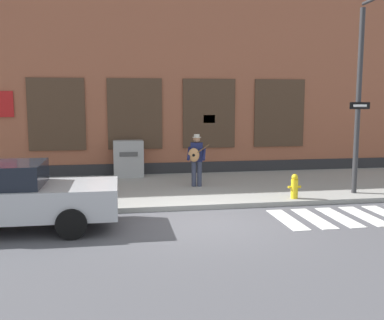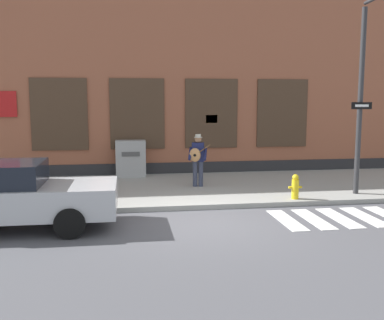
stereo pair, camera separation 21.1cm
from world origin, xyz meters
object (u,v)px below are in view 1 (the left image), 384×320
Objects in this scene: traffic_light at (378,60)px; utility_box at (129,159)px; red_car at (11,197)px; busker at (196,157)px; fire_hydrant at (294,186)px.

traffic_light is 4.25× the size of utility_box.
busker is at bearing 36.61° from red_car.
red_car is 6.43m from utility_box.
red_car is at bearing -115.50° from utility_box.
busker reaches higher than red_car.
busker is 3.04m from utility_box.
fire_hydrant is at bearing -41.94° from busker.
traffic_light reaches higher than fire_hydrant.
utility_box is (2.77, 5.80, 0.02)m from red_car.
traffic_light is at bearing -17.64° from fire_hydrant.
traffic_light reaches higher than utility_box.
red_car is at bearing -175.08° from traffic_light.
utility_box is (-6.49, 5.01, -3.15)m from traffic_light.
fire_hydrant is (7.28, 1.42, -0.29)m from red_car.
busker reaches higher than fire_hydrant.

